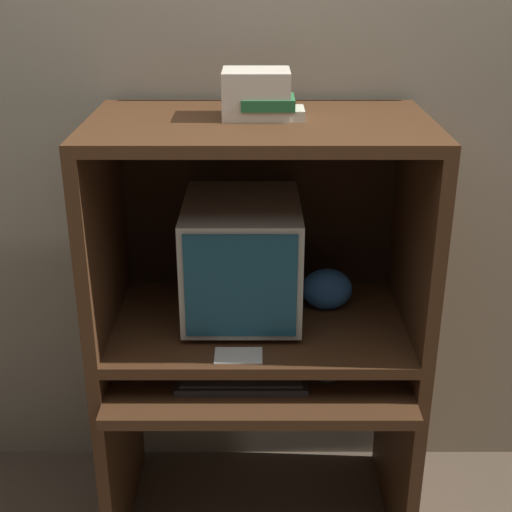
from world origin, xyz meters
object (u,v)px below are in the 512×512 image
Objects in this scene: snack_bag at (329,289)px; storage_box at (258,94)px; book_stack at (272,107)px; mouse at (328,377)px; crt_monitor at (244,257)px; keyboard at (243,381)px.

snack_bag is 0.86× the size of storage_box.
book_stack is at bearing -26.82° from storage_box.
storage_box reaches higher than mouse.
crt_monitor is 2.51× the size of book_stack.
crt_monitor is 0.46m from mouse.
crt_monitor is 0.39m from keyboard.
snack_bag is (0.28, 0.28, 0.18)m from keyboard.
storage_box reaches higher than snack_bag.
storage_box is at bearing 153.18° from book_stack.
snack_bag is (0.28, 0.03, -0.13)m from crt_monitor.
crt_monitor is at bearing 90.07° from keyboard.
keyboard is at bearing -100.99° from storage_box.
crt_monitor reaches higher than mouse.
book_stack reaches higher than mouse.
snack_bag is at bearing 86.03° from mouse.
mouse is (0.26, 0.01, 0.00)m from keyboard.
mouse is at bearing -41.74° from crt_monitor.
book_stack is at bearing 131.86° from mouse.
storage_box reaches higher than book_stack.
crt_monitor is 1.15× the size of keyboard.
crt_monitor is at bearing 156.78° from book_stack.
book_stack reaches higher than snack_bag.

